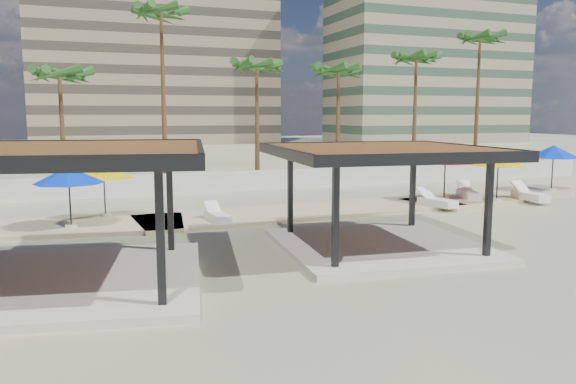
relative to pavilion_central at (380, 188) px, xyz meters
name	(u,v)px	position (x,y,z in m)	size (l,w,h in m)	color
ground	(331,249)	(-1.65, 0.42, -2.14)	(200.00, 200.00, 0.00)	#C4B782
promenade	(303,210)	(0.35, 8.08, -2.08)	(44.45, 7.97, 0.24)	#C6B284
boundary_wall	(222,182)	(-1.65, 16.42, -1.54)	(56.00, 0.30, 1.20)	silver
building_mid	(155,55)	(2.35, 78.42, 12.13)	(38.00, 16.00, 30.40)	#847259
building_east	(427,40)	(46.35, 66.42, 15.12)	(32.00, 15.00, 36.40)	gray
pavilion_central	(380,188)	(0.00, 0.00, 0.00)	(7.72, 7.72, 3.59)	beige
pavilion_west	(63,203)	(-10.22, -0.75, 0.15)	(8.85, 8.85, 3.84)	beige
umbrella_b	(104,171)	(-8.80, 8.94, 0.05)	(3.30, 3.30, 2.34)	beige
umbrella_c	(445,156)	(8.35, 7.85, 0.34)	(3.90, 3.90, 2.68)	beige
umbrella_d	(554,152)	(16.60, 8.73, 0.35)	(3.99, 3.99, 2.69)	beige
umbrella_e	(499,159)	(10.67, 6.52, 0.24)	(3.65, 3.65, 2.57)	beige
umbrella_f	(69,175)	(-10.20, 6.77, 0.14)	(2.86, 2.86, 2.44)	beige
lounger_a	(218,216)	(-4.32, 6.26, -1.79)	(0.84, 1.98, 0.73)	white
lounger_b	(437,202)	(6.77, 6.27, -1.76)	(1.15, 2.30, 0.83)	white
lounger_c	(530,195)	(12.66, 6.30, -1.75)	(0.93, 2.40, 0.89)	white
lounger_d	(468,194)	(9.96, 7.92, -1.75)	(1.49, 2.40, 0.87)	white
palm_c	(60,79)	(-10.65, 18.52, 4.57)	(3.00, 3.00, 7.79)	brown
palm_d	(161,21)	(-4.65, 19.32, 8.28)	(3.00, 3.00, 11.75)	brown
palm_e	(257,71)	(1.35, 18.82, 5.38)	(3.00, 3.00, 8.64)	brown
palm_f	(338,75)	(7.35, 19.02, 5.25)	(3.00, 3.00, 8.51)	brown
palm_g	(416,63)	(13.35, 18.62, 6.22)	(3.00, 3.00, 9.54)	brown
palm_h	(480,44)	(19.35, 19.22, 7.85)	(3.00, 3.00, 11.29)	brown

